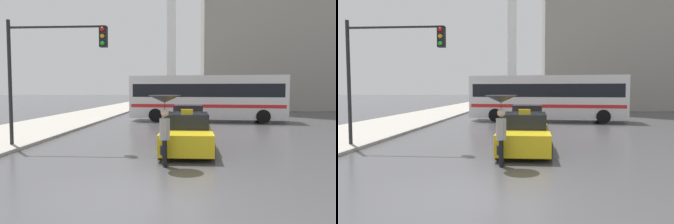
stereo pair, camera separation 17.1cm
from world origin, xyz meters
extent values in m
plane|color=#424244|center=(0.00, 0.00, 0.00)|extent=(300.00, 300.00, 0.00)
cube|color=gold|center=(1.12, 5.63, 0.52)|extent=(1.80, 4.41, 0.71)
cube|color=black|center=(1.12, 5.85, 1.14)|extent=(1.58, 1.99, 0.54)
cylinder|color=black|center=(1.98, 4.26, 0.30)|extent=(0.20, 0.60, 0.60)
cylinder|color=black|center=(0.27, 4.26, 0.30)|extent=(0.20, 0.60, 0.60)
cylinder|color=black|center=(1.98, 7.00, 0.30)|extent=(0.20, 0.60, 0.60)
cylinder|color=black|center=(0.27, 7.00, 0.30)|extent=(0.20, 0.60, 0.60)
cube|color=yellow|center=(1.12, 5.63, 1.49)|extent=(0.44, 0.16, 0.16)
cube|color=#A52D23|center=(1.10, 11.51, 0.55)|extent=(1.80, 4.07, 0.77)
cube|color=black|center=(1.10, 11.71, 1.20)|extent=(1.58, 1.83, 0.53)
cylinder|color=black|center=(1.96, 10.25, 0.30)|extent=(0.20, 0.60, 0.60)
cylinder|color=black|center=(0.25, 10.25, 0.30)|extent=(0.20, 0.60, 0.60)
cylinder|color=black|center=(1.96, 12.77, 0.30)|extent=(0.20, 0.60, 0.60)
cylinder|color=black|center=(0.25, 12.77, 0.30)|extent=(0.20, 0.60, 0.60)
cube|color=silver|center=(2.42, 17.76, 1.80)|extent=(11.41, 3.60, 3.07)
cube|color=black|center=(2.42, 17.76, 2.27)|extent=(10.86, 3.56, 0.93)
cube|color=red|center=(2.42, 17.76, 1.17)|extent=(11.08, 3.59, 0.24)
cylinder|color=black|center=(6.45, 18.56, 0.48)|extent=(0.98, 0.37, 0.96)
cylinder|color=black|center=(6.21, 16.17, 0.48)|extent=(0.98, 0.37, 0.96)
cylinder|color=black|center=(-1.09, 19.31, 0.48)|extent=(0.98, 0.37, 0.96)
cylinder|color=black|center=(-1.33, 16.92, 0.48)|extent=(0.98, 0.37, 0.96)
cylinder|color=black|center=(0.52, 2.93, 0.40)|extent=(0.14, 0.14, 0.81)
cylinder|color=black|center=(0.47, 3.15, 0.40)|extent=(0.14, 0.14, 0.81)
cylinder|color=gray|center=(0.50, 3.04, 1.13)|extent=(0.37, 0.37, 0.64)
sphere|color=#DBAD89|center=(0.50, 3.04, 1.61)|extent=(0.24, 0.24, 0.24)
cylinder|color=gray|center=(0.54, 2.85, 1.18)|extent=(0.08, 0.08, 0.54)
cylinder|color=gray|center=(0.45, 3.23, 1.18)|extent=(0.08, 0.08, 0.54)
cone|color=#232328|center=(0.50, 3.04, 2.02)|extent=(1.00, 1.00, 0.22)
cylinder|color=black|center=(0.50, 3.04, 1.69)|extent=(0.02, 0.02, 0.68)
cube|color=#262628|center=(0.39, 3.30, 0.44)|extent=(0.14, 0.20, 0.28)
cylinder|color=black|center=(-5.88, 5.87, 2.52)|extent=(0.14, 0.14, 5.04)
cylinder|color=black|center=(-3.99, 5.87, 4.74)|extent=(3.78, 0.10, 0.10)
cube|color=black|center=(-2.09, 5.87, 4.34)|extent=(0.28, 0.28, 0.80)
sphere|color=red|center=(-2.09, 5.71, 4.60)|extent=(0.16, 0.16, 0.16)
sphere|color=orange|center=(-2.09, 5.71, 4.34)|extent=(0.16, 0.16, 0.16)
sphere|color=green|center=(-2.09, 5.71, 4.08)|extent=(0.16, 0.16, 0.16)
cube|color=white|center=(-0.94, 29.26, 8.89)|extent=(0.90, 0.90, 17.78)
camera|label=1|loc=(1.30, -6.62, 2.29)|focal=35.00mm
camera|label=2|loc=(1.47, -6.61, 2.29)|focal=35.00mm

